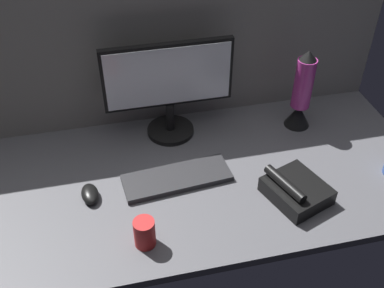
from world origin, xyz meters
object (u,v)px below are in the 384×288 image
at_px(mouse, 90,194).
at_px(desk_phone, 295,190).
at_px(lava_lamp, 301,96).
at_px(monitor, 169,85).
at_px(mug_red_plastic, 145,233).
at_px(keyboard, 177,178).

relative_size(mouse, desk_phone, 0.41).
distance_m(lava_lamp, desk_phone, 0.42).
height_order(monitor, desk_phone, monitor).
height_order(mug_red_plastic, lava_lamp, lava_lamp).
relative_size(monitor, desk_phone, 2.01).
bearing_deg(mug_red_plastic, mouse, 123.51).
bearing_deg(lava_lamp, monitor, 172.20).
bearing_deg(mug_red_plastic, desk_phone, 8.90).
relative_size(keyboard, desk_phone, 1.56).
bearing_deg(lava_lamp, mug_red_plastic, -146.08).
bearing_deg(monitor, keyboard, -95.95).
bearing_deg(mug_red_plastic, keyboard, 59.33).
xyz_separation_m(mouse, mug_red_plastic, (0.15, -0.23, 0.03)).
height_order(keyboard, lava_lamp, lava_lamp).
xyz_separation_m(mouse, desk_phone, (0.66, -0.15, 0.01)).
xyz_separation_m(monitor, lava_lamp, (0.50, -0.07, -0.08)).
relative_size(keyboard, mug_red_plastic, 3.89).
xyz_separation_m(mug_red_plastic, lava_lamp, (0.67, 0.45, 0.09)).
xyz_separation_m(lava_lamp, desk_phone, (-0.16, -0.37, -0.10)).
bearing_deg(mouse, keyboard, -2.87).
xyz_separation_m(monitor, desk_phone, (0.34, -0.44, -0.18)).
distance_m(monitor, mouse, 0.48).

